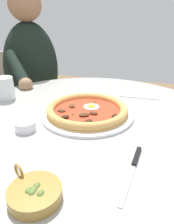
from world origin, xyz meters
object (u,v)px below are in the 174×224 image
(pizza_on_plate, at_px, (87,111))
(water_glass, at_px, (5,90))
(olive_pan, at_px, (35,193))
(dining_table, at_px, (89,148))
(ramekin_capers, at_px, (25,125))
(cafe_chair_diner, at_px, (30,97))
(diner_person, at_px, (35,99))
(steak_knife, at_px, (134,164))
(fork_utensil, at_px, (139,98))

(pizza_on_plate, height_order, water_glass, water_glass)
(pizza_on_plate, xyz_separation_m, olive_pan, (-0.40, -0.01, -0.00))
(dining_table, bearing_deg, water_glass, 81.18)
(pizza_on_plate, xyz_separation_m, ramekin_capers, (-0.16, 0.16, -0.00))
(dining_table, height_order, olive_pan, olive_pan)
(dining_table, distance_m, water_glass, 0.44)
(dining_table, relative_size, ramekin_capers, 15.95)
(water_glass, height_order, ramekin_capers, water_glass)
(olive_pan, relative_size, cafe_chair_diner, 0.15)
(dining_table, distance_m, cafe_chair_diner, 0.87)
(diner_person, bearing_deg, pizza_on_plate, -134.55)
(pizza_on_plate, relative_size, olive_pan, 2.69)
(pizza_on_plate, distance_m, water_glass, 0.39)
(water_glass, height_order, diner_person, diner_person)
(ramekin_capers, relative_size, cafe_chair_diner, 0.08)
(steak_knife, height_order, olive_pan, olive_pan)
(pizza_on_plate, bearing_deg, fork_utensil, -36.73)
(pizza_on_plate, bearing_deg, steak_knife, -142.07)
(pizza_on_plate, distance_m, ramekin_capers, 0.23)
(dining_table, distance_m, diner_person, 0.73)
(fork_utensil, distance_m, diner_person, 0.76)
(dining_table, xyz_separation_m, steak_knife, (-0.24, -0.18, 0.15))
(pizza_on_plate, relative_size, diner_person, 0.28)
(steak_knife, xyz_separation_m, fork_utensil, (0.47, 0.02, -0.00))
(water_glass, relative_size, olive_pan, 0.77)
(olive_pan, xyz_separation_m, fork_utensil, (0.63, -0.16, -0.01))
(dining_table, bearing_deg, steak_knife, -143.21)
(pizza_on_plate, xyz_separation_m, fork_utensil, (0.23, -0.17, -0.02))
(pizza_on_plate, bearing_deg, ramekin_capers, 135.95)
(ramekin_capers, xyz_separation_m, cafe_chair_diner, (0.77, 0.46, -0.23))
(fork_utensil, bearing_deg, dining_table, 144.81)
(ramekin_capers, xyz_separation_m, olive_pan, (-0.24, -0.17, -0.00))
(water_glass, distance_m, fork_utensil, 0.59)
(water_glass, xyz_separation_m, diner_person, (0.45, 0.13, -0.23))
(steak_knife, xyz_separation_m, ramekin_capers, (0.08, 0.34, 0.01))
(ramekin_capers, bearing_deg, pizza_on_plate, -44.05)
(ramekin_capers, distance_m, olive_pan, 0.29)
(dining_table, xyz_separation_m, ramekin_capers, (-0.16, 0.17, 0.16))
(dining_table, bearing_deg, diner_person, 45.85)
(diner_person, bearing_deg, steak_knife, -136.79)
(dining_table, bearing_deg, pizza_on_plate, 81.39)
(fork_utensil, height_order, diner_person, diner_person)
(pizza_on_plate, bearing_deg, cafe_chair_diner, 45.39)
(steak_knife, bearing_deg, diner_person, 43.21)
(dining_table, distance_m, olive_pan, 0.43)
(diner_person, distance_m, cafe_chair_diner, 0.14)
(dining_table, xyz_separation_m, pizza_on_plate, (0.00, 0.01, 0.16))
(water_glass, distance_m, cafe_chair_diner, 0.64)
(olive_pan, distance_m, cafe_chair_diner, 1.20)
(pizza_on_plate, distance_m, cafe_chair_diner, 0.89)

